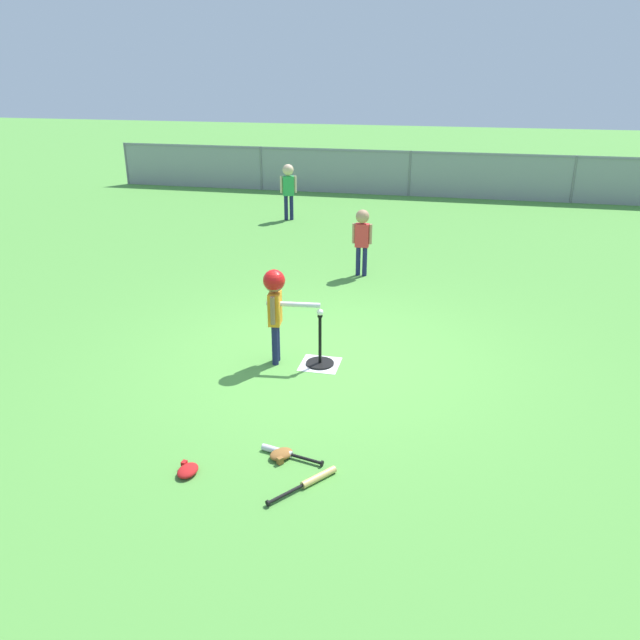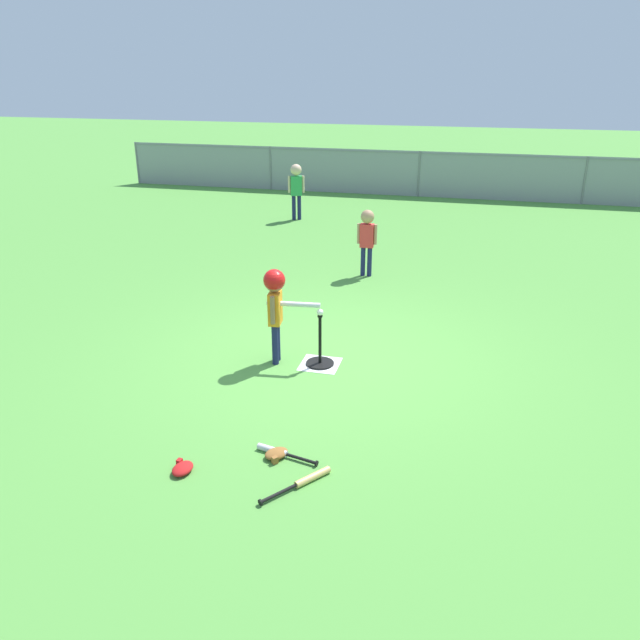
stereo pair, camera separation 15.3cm
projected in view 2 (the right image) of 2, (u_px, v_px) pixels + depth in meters
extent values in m
plane|color=#51933D|center=(330.00, 357.00, 7.36)|extent=(60.00, 60.00, 0.00)
cube|color=white|center=(320.00, 364.00, 7.19)|extent=(0.44, 0.44, 0.01)
cylinder|color=black|center=(320.00, 363.00, 7.19)|extent=(0.32, 0.32, 0.03)
cylinder|color=black|center=(320.00, 339.00, 7.07)|extent=(0.04, 0.04, 0.58)
cylinder|color=black|center=(320.00, 316.00, 6.97)|extent=(0.06, 0.06, 0.02)
sphere|color=white|center=(320.00, 312.00, 6.95)|extent=(0.07, 0.07, 0.07)
cylinder|color=#191E4C|center=(277.00, 341.00, 7.21)|extent=(0.07, 0.07, 0.48)
cylinder|color=#191E4C|center=(275.00, 345.00, 7.12)|extent=(0.07, 0.07, 0.48)
cube|color=orange|center=(275.00, 308.00, 7.00)|extent=(0.15, 0.23, 0.37)
cylinder|color=#8C6647|center=(277.00, 302.00, 7.12)|extent=(0.05, 0.05, 0.32)
cylinder|color=#8C6647|center=(273.00, 310.00, 6.87)|extent=(0.05, 0.05, 0.32)
sphere|color=#8C6647|center=(274.00, 282.00, 6.89)|extent=(0.21, 0.21, 0.21)
sphere|color=red|center=(274.00, 280.00, 6.88)|extent=(0.24, 0.24, 0.24)
cylinder|color=silver|center=(293.00, 304.00, 6.95)|extent=(0.60, 0.12, 0.06)
cylinder|color=#191E4C|center=(299.00, 207.00, 13.77)|extent=(0.08, 0.08, 0.54)
cylinder|color=#191E4C|center=(294.00, 208.00, 13.76)|extent=(0.08, 0.08, 0.54)
cube|color=green|center=(296.00, 186.00, 13.59)|extent=(0.27, 0.21, 0.42)
cylinder|color=beige|center=(303.00, 184.00, 13.59)|extent=(0.06, 0.06, 0.36)
cylinder|color=beige|center=(289.00, 184.00, 13.57)|extent=(0.06, 0.06, 0.36)
sphere|color=beige|center=(296.00, 170.00, 13.46)|extent=(0.24, 0.24, 0.24)
cylinder|color=#191E4C|center=(370.00, 262.00, 10.10)|extent=(0.07, 0.07, 0.48)
cylinder|color=#191E4C|center=(363.00, 261.00, 10.12)|extent=(0.07, 0.07, 0.48)
cube|color=red|center=(367.00, 236.00, 9.94)|extent=(0.22, 0.13, 0.37)
cylinder|color=tan|center=(375.00, 234.00, 9.91)|extent=(0.05, 0.05, 0.32)
cylinder|color=tan|center=(359.00, 233.00, 9.96)|extent=(0.05, 0.05, 0.32)
sphere|color=tan|center=(368.00, 217.00, 9.83)|extent=(0.21, 0.21, 0.21)
cylinder|color=silver|center=(272.00, 450.00, 5.54)|extent=(0.30, 0.12, 0.06)
cylinder|color=black|center=(302.00, 459.00, 5.42)|extent=(0.29, 0.09, 0.03)
cylinder|color=black|center=(317.00, 463.00, 5.36)|extent=(0.03, 0.05, 0.05)
cylinder|color=#DBB266|center=(313.00, 477.00, 5.18)|extent=(0.26, 0.31, 0.06)
cylinder|color=black|center=(278.00, 494.00, 4.98)|extent=(0.23, 0.29, 0.03)
cylinder|color=black|center=(260.00, 502.00, 4.88)|extent=(0.05, 0.04, 0.05)
ellipsoid|color=brown|center=(277.00, 454.00, 5.48)|extent=(0.26, 0.27, 0.07)
cube|color=brown|center=(275.00, 460.00, 5.39)|extent=(0.06, 0.06, 0.06)
ellipsoid|color=#B21919|center=(183.00, 469.00, 5.28)|extent=(0.18, 0.24, 0.07)
cube|color=#B21919|center=(180.00, 462.00, 5.36)|extent=(0.05, 0.05, 0.06)
cylinder|color=slate|center=(137.00, 163.00, 17.88)|extent=(0.06, 0.06, 1.15)
cylinder|color=slate|center=(271.00, 168.00, 16.98)|extent=(0.06, 0.06, 1.15)
cylinder|color=slate|center=(419.00, 174.00, 16.08)|extent=(0.06, 0.06, 1.15)
cylinder|color=slate|center=(585.00, 180.00, 15.18)|extent=(0.06, 0.06, 1.15)
cube|color=gray|center=(420.00, 153.00, 15.88)|extent=(16.00, 0.03, 0.03)
cube|color=gray|center=(419.00, 174.00, 16.08)|extent=(16.00, 0.01, 1.15)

